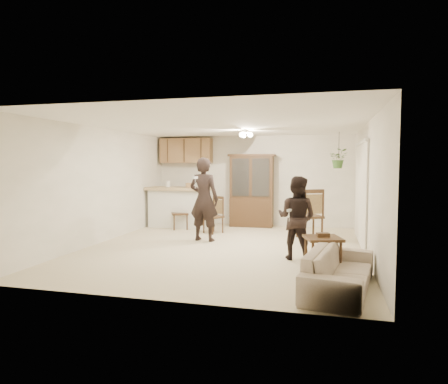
% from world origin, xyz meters
% --- Properties ---
extents(floor, '(6.50, 6.50, 0.00)m').
position_xyz_m(floor, '(0.00, 0.00, 0.00)').
color(floor, beige).
rests_on(floor, ground).
extents(ceiling, '(5.50, 6.50, 0.02)m').
position_xyz_m(ceiling, '(0.00, 0.00, 2.50)').
color(ceiling, white).
rests_on(ceiling, wall_back).
extents(wall_back, '(5.50, 0.02, 2.50)m').
position_xyz_m(wall_back, '(0.00, 3.25, 1.25)').
color(wall_back, white).
rests_on(wall_back, ground).
extents(wall_front, '(5.50, 0.02, 2.50)m').
position_xyz_m(wall_front, '(0.00, -3.25, 1.25)').
color(wall_front, white).
rests_on(wall_front, ground).
extents(wall_left, '(0.02, 6.50, 2.50)m').
position_xyz_m(wall_left, '(-2.75, 0.00, 1.25)').
color(wall_left, white).
rests_on(wall_left, ground).
extents(wall_right, '(0.02, 6.50, 2.50)m').
position_xyz_m(wall_right, '(2.75, 0.00, 1.25)').
color(wall_right, white).
rests_on(wall_right, ground).
extents(breakfast_bar, '(1.60, 0.55, 1.00)m').
position_xyz_m(breakfast_bar, '(-1.85, 2.35, 0.50)').
color(breakfast_bar, silver).
rests_on(breakfast_bar, floor).
extents(bar_top, '(1.75, 0.70, 0.08)m').
position_xyz_m(bar_top, '(-1.85, 2.35, 1.05)').
color(bar_top, tan).
rests_on(bar_top, breakfast_bar).
extents(upper_cabinets, '(1.50, 0.34, 0.70)m').
position_xyz_m(upper_cabinets, '(-1.90, 3.07, 2.10)').
color(upper_cabinets, olive).
rests_on(upper_cabinets, wall_back).
extents(vertical_blinds, '(0.06, 2.30, 2.10)m').
position_xyz_m(vertical_blinds, '(2.71, 0.90, 1.10)').
color(vertical_blinds, silver).
rests_on(vertical_blinds, wall_right).
extents(ceiling_fixture, '(0.36, 0.36, 0.20)m').
position_xyz_m(ceiling_fixture, '(0.20, 1.20, 2.40)').
color(ceiling_fixture, beige).
rests_on(ceiling_fixture, ceiling).
extents(hanging_plant, '(0.43, 0.37, 0.48)m').
position_xyz_m(hanging_plant, '(2.30, 2.40, 1.85)').
color(hanging_plant, '#2F5622').
rests_on(hanging_plant, ceiling).
extents(plant_cord, '(0.01, 0.01, 0.65)m').
position_xyz_m(plant_cord, '(2.30, 2.40, 2.17)').
color(plant_cord, black).
rests_on(plant_cord, ceiling).
extents(sofa, '(1.03, 1.97, 0.73)m').
position_xyz_m(sofa, '(2.20, -2.24, 0.37)').
color(sofa, beige).
rests_on(sofa, floor).
extents(adult, '(0.71, 0.52, 1.80)m').
position_xyz_m(adult, '(-0.62, 0.66, 0.90)').
color(adult, black).
rests_on(adult, floor).
extents(child, '(0.78, 0.68, 1.35)m').
position_xyz_m(child, '(1.51, -0.60, 0.68)').
color(child, black).
rests_on(child, floor).
extents(china_hutch, '(1.27, 0.51, 1.99)m').
position_xyz_m(china_hutch, '(0.04, 2.96, 0.98)').
color(china_hutch, '#311C12').
rests_on(china_hutch, floor).
extents(side_table, '(0.66, 0.66, 0.65)m').
position_xyz_m(side_table, '(1.97, -1.48, 0.30)').
color(side_table, '#311C12').
rests_on(side_table, floor).
extents(chair_bar, '(0.55, 0.55, 0.93)m').
position_xyz_m(chair_bar, '(-1.71, 2.02, 0.26)').
color(chair_bar, '#311C12').
rests_on(chair_bar, floor).
extents(chair_hutch_left, '(0.56, 0.56, 0.91)m').
position_xyz_m(chair_hutch_left, '(-0.70, 1.66, 0.26)').
color(chair_hutch_left, '#311C12').
rests_on(chair_hutch_left, floor).
extents(chair_hutch_right, '(0.69, 0.69, 1.15)m').
position_xyz_m(chair_hutch_right, '(1.65, 1.52, 0.32)').
color(chair_hutch_right, '#311C12').
rests_on(chair_hutch_right, floor).
extents(controller_adult, '(0.07, 0.17, 0.05)m').
position_xyz_m(controller_adult, '(-0.68, 0.22, 1.43)').
color(controller_adult, silver).
rests_on(controller_adult, adult).
extents(controller_child, '(0.08, 0.14, 0.04)m').
position_xyz_m(controller_child, '(1.40, -0.93, 0.92)').
color(controller_child, silver).
rests_on(controller_child, child).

